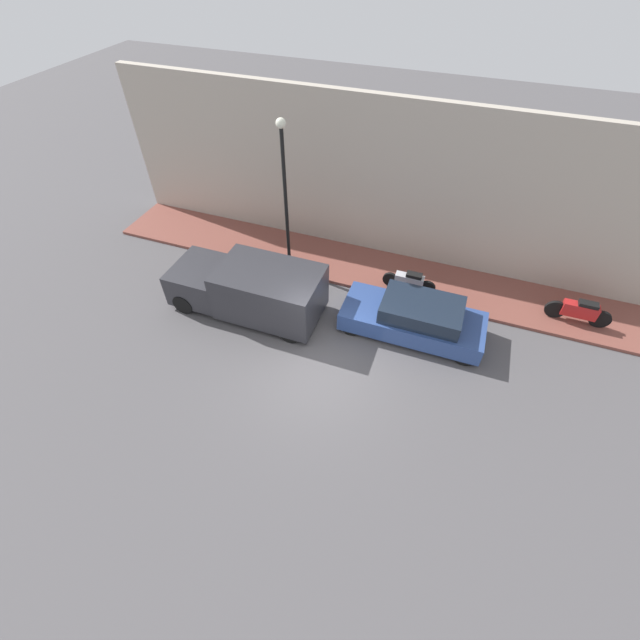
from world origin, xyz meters
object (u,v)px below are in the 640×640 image
Objects in this scene: streetlamp at (285,185)px; parked_car at (415,318)px; motorcycle_red at (580,311)px; scooter_silver at (410,281)px; delivery_van at (249,288)px.

parked_car is at bearing -108.12° from streetlamp.
motorcycle_red is (2.15, -4.82, -0.04)m from parked_car.
parked_car is 1.92m from scooter_silver.
scooter_silver is 5.36m from motorcycle_red.
delivery_van is 2.56× the size of motorcycle_red.
delivery_van reaches higher than motorcycle_red.
streetlamp is (-0.55, 9.71, 2.79)m from motorcycle_red.
parked_car is at bearing 114.00° from motorcycle_red.
scooter_silver is 0.34× the size of streetlamp.
delivery_van is 5.44m from scooter_silver.
delivery_van is 3.45m from streetlamp.
delivery_van is at bearing 170.95° from streetlamp.
streetlamp is at bearing 93.21° from scooter_silver.
scooter_silver is at bearing -86.79° from streetlamp.
streetlamp reaches higher than delivery_van.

